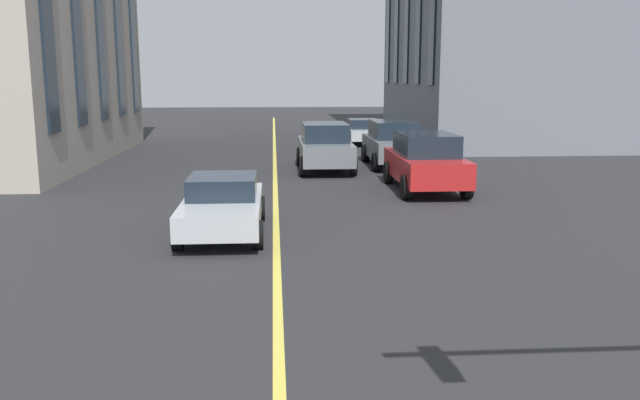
# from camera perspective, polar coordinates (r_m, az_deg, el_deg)

# --- Properties ---
(lane_centre_line) EXTENTS (80.00, 0.16, 0.01)m
(lane_centre_line) POSITION_cam_1_polar(r_m,az_deg,el_deg) (20.12, -3.86, 0.01)
(lane_centre_line) COLOR #D8C64C
(lane_centre_line) RESTS_ON ground_plane
(car_silver_mid) EXTENTS (4.40, 1.95, 1.37)m
(car_silver_mid) POSITION_cam_1_polar(r_m,az_deg,el_deg) (36.79, 3.73, 5.96)
(car_silver_mid) COLOR #B7BABF
(car_silver_mid) RESTS_ON ground_plane
(car_grey_oncoming) EXTENTS (4.70, 2.14, 1.88)m
(car_grey_oncoming) POSITION_cam_1_polar(r_m,az_deg,el_deg) (26.21, 0.43, 4.66)
(car_grey_oncoming) COLOR slate
(car_grey_oncoming) RESTS_ON ground_plane
(car_grey_parked_b) EXTENTS (4.70, 2.14, 1.88)m
(car_grey_parked_b) POSITION_cam_1_polar(r_m,az_deg,el_deg) (27.64, 6.31, 4.91)
(car_grey_parked_b) COLOR slate
(car_grey_parked_b) RESTS_ON ground_plane
(car_silver_near) EXTENTS (4.40, 1.95, 1.37)m
(car_silver_near) POSITION_cam_1_polar(r_m,az_deg,el_deg) (15.87, -8.38, -0.39)
(car_silver_near) COLOR #B7BABF
(car_silver_near) RESTS_ON ground_plane
(car_red_parked_a) EXTENTS (4.70, 2.14, 1.88)m
(car_red_parked_a) POSITION_cam_1_polar(r_m,az_deg,el_deg) (21.84, 9.09, 3.31)
(car_red_parked_a) COLOR #B21E1E
(car_red_parked_a) RESTS_ON ground_plane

